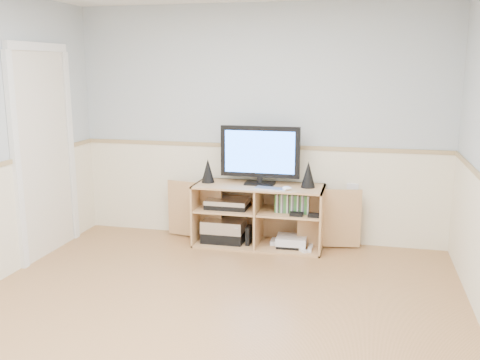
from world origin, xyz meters
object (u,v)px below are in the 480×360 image
(media_cabinet, at_px, (260,213))
(keyboard, at_px, (271,188))
(game_consoles, at_px, (291,242))
(monitor, at_px, (260,153))

(media_cabinet, relative_size, keyboard, 6.48)
(media_cabinet, relative_size, game_consoles, 4.66)
(keyboard, height_order, game_consoles, keyboard)
(monitor, distance_m, game_consoles, 0.97)
(game_consoles, bearing_deg, monitor, 170.02)
(media_cabinet, xyz_separation_m, game_consoles, (0.34, -0.07, -0.26))
(media_cabinet, xyz_separation_m, keyboard, (0.15, -0.20, 0.32))
(game_consoles, bearing_deg, keyboard, -146.27)
(media_cabinet, distance_m, monitor, 0.65)
(monitor, relative_size, game_consoles, 1.84)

